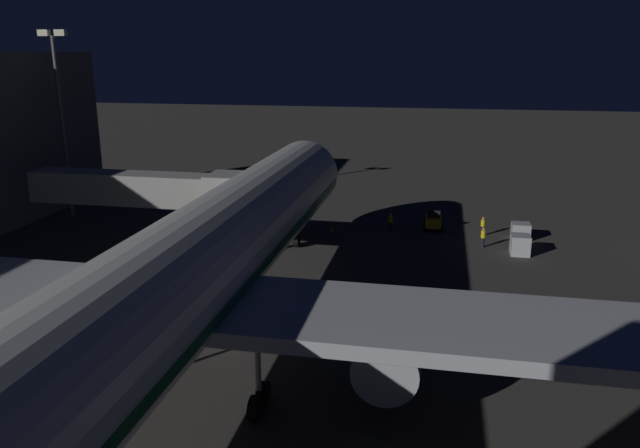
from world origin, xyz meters
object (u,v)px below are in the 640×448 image
apron_floodlight_mast (61,112)px  ground_crew_by_belt_loader (391,221)px  jet_bridge (157,190)px  pushback_tug (433,221)px  traffic_cone_nose_starboard (288,226)px  traffic_cone_nose_port (332,228)px  airliner_at_gate (171,291)px  baggage_container_near_belt (520,245)px  baggage_container_far_row (521,231)px  ground_crew_by_tug (483,225)px  ground_crew_near_nose_gear (483,236)px

apron_floodlight_mast → ground_crew_by_belt_loader: bearing=-178.3°
ground_crew_by_belt_loader → jet_bridge: bearing=33.8°
pushback_tug → traffic_cone_nose_starboard: size_ratio=4.70×
traffic_cone_nose_port → apron_floodlight_mast: bearing=-0.3°
airliner_at_gate → apron_floodlight_mast: 40.25m
jet_bridge → traffic_cone_nose_starboard: jet_bridge is taller
baggage_container_near_belt → traffic_cone_nose_starboard: size_ratio=3.11×
baggage_container_far_row → ground_crew_by_tug: bearing=-5.3°
traffic_cone_nose_port → traffic_cone_nose_starboard: 4.40m
baggage_container_near_belt → pushback_tug: bearing=-40.9°
ground_crew_by_tug → apron_floodlight_mast: bearing=1.4°
pushback_tug → ground_crew_near_nose_gear: bearing=131.4°
traffic_cone_nose_port → pushback_tug: bearing=-165.0°
baggage_container_far_row → traffic_cone_nose_port: 17.44m
airliner_at_gate → pushback_tug: (-11.70, -33.13, -4.97)m
ground_crew_by_belt_loader → traffic_cone_nose_starboard: 9.96m
airliner_at_gate → ground_crew_near_nose_gear: bearing=-119.7°
airliner_at_gate → ground_crew_by_belt_loader: bearing=-103.6°
apron_floodlight_mast → pushback_tug: size_ratio=7.22×
baggage_container_far_row → ground_crew_near_nose_gear: size_ratio=0.90×
pushback_tug → ground_crew_near_nose_gear: size_ratio=1.42×
apron_floodlight_mast → ground_crew_by_tug: apron_floodlight_mast is taller
traffic_cone_nose_starboard → ground_crew_by_belt_loader: bearing=-173.5°
baggage_container_far_row → ground_crew_by_belt_loader: ground_crew_by_belt_loader is taller
ground_crew_by_belt_loader → ground_crew_by_tug: ground_crew_by_tug is taller
traffic_cone_nose_port → ground_crew_by_belt_loader: bearing=-168.3°
baggage_container_near_belt → ground_crew_near_nose_gear: (2.96, -1.38, 0.16)m
ground_crew_by_belt_loader → traffic_cone_nose_port: ground_crew_by_belt_loader is taller
baggage_container_near_belt → ground_crew_near_nose_gear: bearing=-25.0°
pushback_tug → ground_crew_by_tug: pushback_tug is taller
baggage_container_near_belt → traffic_cone_nose_starboard: 21.59m
apron_floodlight_mast → baggage_container_far_row: bearing=-179.1°
pushback_tug → apron_floodlight_mast: bearing=3.7°
ground_crew_by_tug → traffic_cone_nose_port: size_ratio=3.30×
pushback_tug → ground_crew_near_nose_gear: pushback_tug is taller
jet_bridge → ground_crew_near_nose_gear: bearing=-162.2°
baggage_container_near_belt → airliner_at_gate: bearing=54.6°
baggage_container_far_row → ground_crew_near_nose_gear: 4.84m
jet_bridge → baggage_container_near_belt: bearing=-166.5°
traffic_cone_nose_port → ground_crew_by_tug: bearing=-175.2°
baggage_container_far_row → traffic_cone_nose_starboard: (21.81, 0.88, -0.46)m
baggage_container_far_row → traffic_cone_nose_port: size_ratio=2.98×
jet_bridge → traffic_cone_nose_port: bearing=-138.8°
pushback_tug → traffic_cone_nose_port: pushback_tug is taller
airliner_at_gate → baggage_container_far_row: 37.41m
baggage_container_far_row → ground_crew_by_belt_loader: size_ratio=0.94×
ground_crew_near_nose_gear → ground_crew_by_tug: ground_crew_near_nose_gear is taller
airliner_at_gate → ground_crew_by_tug: airliner_at_gate is taller
ground_crew_by_tug → traffic_cone_nose_starboard: (18.46, 1.19, -0.73)m
traffic_cone_nose_port → traffic_cone_nose_starboard: (4.40, 0.00, 0.00)m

